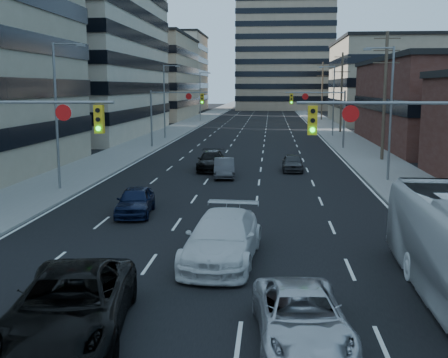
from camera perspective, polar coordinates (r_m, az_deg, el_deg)
ground at (r=15.02m, az=-5.67°, el=-15.89°), size 400.00×400.00×0.00m
road_surface at (r=143.51m, az=3.78°, el=6.80°), size 18.00×300.00×0.02m
sidewalk_left at (r=144.17m, az=-0.82°, el=6.86°), size 5.00×300.00×0.15m
sidewalk_right at (r=143.77m, az=8.40°, el=6.75°), size 5.00×300.00×0.15m
office_left_mid at (r=79.44m, az=-17.66°, el=14.43°), size 26.00×34.00×28.00m
office_left_far at (r=116.43m, az=-8.54°, el=10.06°), size 20.00×30.00×16.00m
office_right_far at (r=103.81m, az=17.51°, el=9.28°), size 22.00×28.00×14.00m
apartment_tower at (r=164.94m, az=6.21°, el=17.19°), size 26.00×26.00×58.00m
bg_block_left at (r=156.40m, az=-6.60°, el=10.63°), size 24.00×24.00×20.00m
bg_block_right at (r=146.34m, az=16.59°, el=8.83°), size 22.00×22.00×12.00m
signal_near_left at (r=23.66m, az=-20.29°, el=3.77°), size 6.59×0.33×6.00m
signal_near_right at (r=22.00m, az=17.68°, el=3.52°), size 6.59×0.33×6.00m
signal_far_left at (r=59.27m, az=-5.21°, el=7.31°), size 6.09×0.33×6.00m
signal_far_right at (r=58.61m, az=9.88°, el=7.18°), size 6.09×0.33×6.00m
utility_pole_block at (r=50.29m, az=16.02°, el=8.30°), size 2.20×0.28×11.00m
utility_pole_midblock at (r=79.93m, az=11.85°, el=8.73°), size 2.20×0.28×11.00m
utility_pole_distant at (r=109.77m, az=9.94°, el=8.91°), size 2.20×0.28×11.00m
streetlight_left_near at (r=35.78m, az=-16.46°, el=6.83°), size 2.03×0.22×9.00m
streetlight_left_mid at (r=69.56m, az=-5.96°, el=8.21°), size 2.03×0.22×9.00m
streetlight_left_far at (r=104.16m, az=-2.36°, el=8.62°), size 2.03×0.22×9.00m
streetlight_right_near at (r=39.15m, az=16.38°, el=7.02°), size 2.03×0.22×9.00m
streetlight_right_far at (r=73.77m, az=10.95°, el=8.16°), size 2.03×0.22×9.00m
black_pickup at (r=15.29m, az=-15.34°, el=-12.21°), size 3.65×6.53×1.72m
white_van at (r=20.75m, az=-0.15°, el=-6.02°), size 2.93×6.30×1.78m
silver_suv at (r=14.66m, az=7.87°, el=-13.69°), size 2.68×5.05×1.35m
sedan_blue at (r=28.60m, az=-9.00°, el=-2.22°), size 2.04×4.31×1.42m
sedan_grey_center at (r=39.92m, az=0.02°, el=1.12°), size 1.76×4.19×1.34m
sedan_black_far at (r=43.31m, az=-1.29°, el=1.85°), size 2.25×5.13×1.47m
sedan_grey_right at (r=43.19m, az=6.98°, el=1.67°), size 1.59×3.89×1.32m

